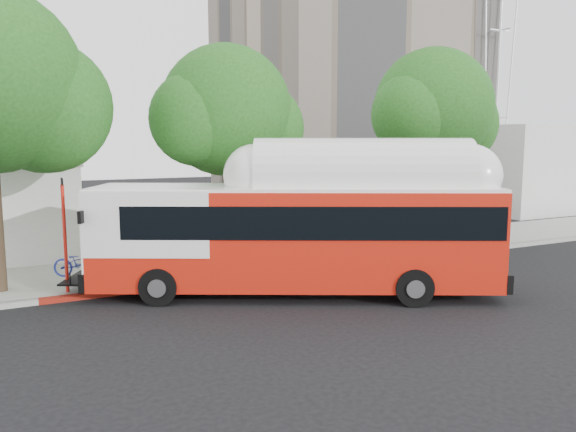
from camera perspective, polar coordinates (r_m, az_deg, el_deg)
name	(u,v)px	position (r m, az deg, el deg)	size (l,w,h in m)	color
ground	(328,303)	(17.60, 4.04, -8.79)	(120.00, 120.00, 0.00)	black
sidewalk	(247,261)	(23.23, -4.22, -4.54)	(60.00, 5.00, 0.15)	gray
curb_strip	(274,274)	(20.91, -1.47, -5.90)	(60.00, 0.30, 0.15)	gray
red_curb_segment	(196,283)	(19.85, -9.37, -6.73)	(10.00, 0.32, 0.16)	maroon
street_tree_left	(5,88)	(20.10, -26.84, 11.49)	(6.67, 5.80, 9.74)	#2D2116
street_tree_mid	(235,116)	(22.09, -5.37, 10.04)	(5.75, 5.00, 8.62)	#2D2116
street_tree_right	(440,113)	(27.27, 15.14, 10.09)	(6.21, 5.40, 9.18)	#2D2116
horizon_block	(550,166)	(49.28, 25.05, 4.66)	(20.00, 12.00, 6.00)	silver
transit_bus	(298,237)	(18.06, 1.01, -2.16)	(13.28, 8.41, 4.06)	red
signal_pole	(65,236)	(19.18, -21.73, -1.94)	(0.11, 0.36, 3.82)	red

